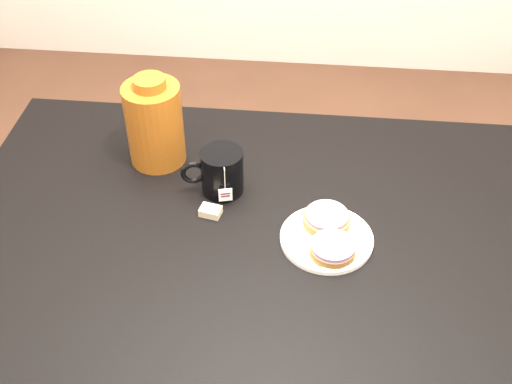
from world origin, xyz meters
TOP-DOWN VIEW (x-y plane):
  - table at (0.00, 0.00)m, footprint 1.40×0.90m
  - plate at (0.11, -0.01)m, footprint 0.19×0.19m
  - bagel_back at (0.10, 0.03)m, footprint 0.14×0.14m
  - bagel_front at (0.12, -0.05)m, footprint 0.13×0.13m
  - mug at (-0.13, 0.13)m, footprint 0.15×0.12m
  - teabag_pouch at (-0.15, 0.05)m, footprint 0.05×0.04m
  - bagel_package at (-0.30, 0.23)m, footprint 0.16×0.16m

SIDE VIEW (x-z plane):
  - table at x=0.00m, z-range 0.29..1.04m
  - plate at x=0.11m, z-range 0.75..0.76m
  - teabag_pouch at x=-0.15m, z-range 0.75..0.77m
  - bagel_back at x=0.10m, z-range 0.76..0.79m
  - bagel_front at x=0.12m, z-range 0.76..0.79m
  - mug at x=-0.13m, z-range 0.75..0.86m
  - bagel_package at x=-0.30m, z-range 0.74..0.96m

